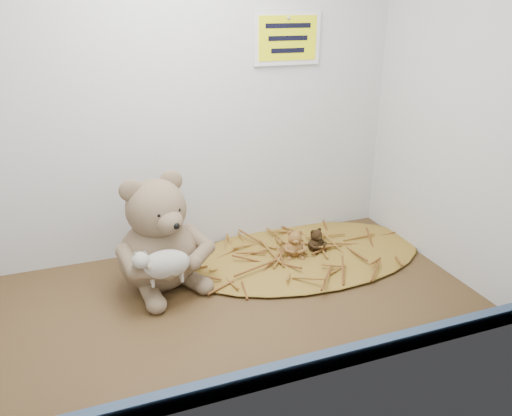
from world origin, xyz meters
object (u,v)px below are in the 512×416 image
object	(u,v)px
toy_lamb	(166,264)
mini_teddy_tan	(295,242)
main_teddy	(157,232)
mini_teddy_brown	(316,239)

from	to	relation	value
toy_lamb	mini_teddy_tan	xyz separation A→B (cm)	(35.77, 10.86, -5.79)
main_teddy	mini_teddy_tan	xyz separation A→B (cm)	(35.77, 0.83, -9.03)
main_teddy	toy_lamb	distance (cm)	10.54
mini_teddy_tan	mini_teddy_brown	distance (cm)	6.59
mini_teddy_tan	mini_teddy_brown	bearing A→B (deg)	21.60
main_teddy	toy_lamb	world-z (taller)	main_teddy
mini_teddy_tan	mini_teddy_brown	world-z (taller)	mini_teddy_tan
toy_lamb	mini_teddy_brown	distance (cm)	44.30
main_teddy	mini_teddy_brown	size ratio (longest dim) A/B	4.32
mini_teddy_brown	mini_teddy_tan	bearing A→B (deg)	171.81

